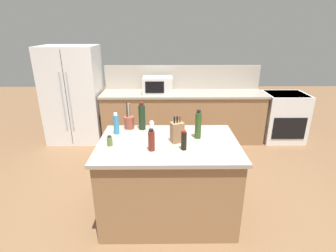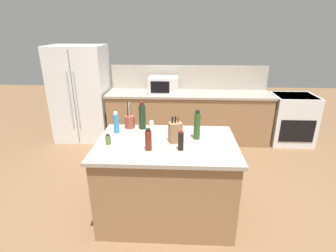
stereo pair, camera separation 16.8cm
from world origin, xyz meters
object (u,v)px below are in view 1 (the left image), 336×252
(vinegar_bottle, at_px, (151,140))
(dish_soap_bottle, at_px, (116,124))
(honey_jar, at_px, (176,128))
(knife_block, at_px, (177,132))
(wine_bottle, at_px, (142,117))
(refrigerator, at_px, (74,95))
(olive_oil_bottle, at_px, (198,125))
(range_oven, at_px, (283,117))
(spice_jar_oregano, at_px, (110,141))
(utensil_crock, at_px, (129,122))
(soy_sauce_bottle, at_px, (184,140))
(microwave, at_px, (158,85))
(salt_shaker, at_px, (152,127))

(vinegar_bottle, relative_size, dish_soap_bottle, 0.90)
(dish_soap_bottle, bearing_deg, honey_jar, 1.01)
(knife_block, xyz_separation_m, wine_bottle, (-0.40, 0.38, 0.04))
(refrigerator, distance_m, olive_oil_bottle, 3.00)
(range_oven, xyz_separation_m, vinegar_bottle, (-2.41, -2.39, 0.58))
(spice_jar_oregano, bearing_deg, olive_oil_bottle, 11.35)
(vinegar_bottle, bearing_deg, range_oven, 44.83)
(range_oven, distance_m, vinegar_bottle, 3.44)
(utensil_crock, height_order, soy_sauce_bottle, utensil_crock)
(soy_sauce_bottle, bearing_deg, spice_jar_oregano, 172.46)
(wine_bottle, height_order, spice_jar_oregano, wine_bottle)
(microwave, height_order, spice_jar_oregano, microwave)
(range_oven, distance_m, salt_shaker, 3.13)
(refrigerator, xyz_separation_m, spice_jar_oregano, (1.15, -2.33, 0.10))
(knife_block, bearing_deg, range_oven, 25.44)
(salt_shaker, bearing_deg, vinegar_bottle, -87.50)
(microwave, distance_m, olive_oil_bottle, 2.15)
(range_oven, bearing_deg, dish_soap_bottle, -145.32)
(microwave, bearing_deg, spice_jar_oregano, -100.83)
(knife_block, bearing_deg, microwave, 76.76)
(dish_soap_bottle, relative_size, spice_jar_oregano, 2.31)
(honey_jar, bearing_deg, dish_soap_bottle, -178.99)
(wine_bottle, bearing_deg, range_oven, 35.48)
(honey_jar, distance_m, soy_sauce_bottle, 0.44)
(range_oven, bearing_deg, salt_shaker, -141.93)
(wine_bottle, distance_m, soy_sauce_bottle, 0.73)
(wine_bottle, bearing_deg, refrigerator, 127.79)
(microwave, distance_m, dish_soap_bottle, 2.00)
(soy_sauce_bottle, bearing_deg, refrigerator, 128.18)
(olive_oil_bottle, height_order, spice_jar_oregano, olive_oil_bottle)
(utensil_crock, distance_m, wine_bottle, 0.18)
(refrigerator, height_order, utensil_crock, refrigerator)
(honey_jar, relative_size, spice_jar_oregano, 1.18)
(refrigerator, distance_m, soy_sauce_bottle, 3.10)
(vinegar_bottle, bearing_deg, dish_soap_bottle, 134.36)
(wine_bottle, relative_size, salt_shaker, 2.46)
(salt_shaker, bearing_deg, knife_block, -45.56)
(vinegar_bottle, relative_size, spice_jar_oregano, 2.08)
(range_oven, relative_size, wine_bottle, 2.77)
(salt_shaker, xyz_separation_m, soy_sauce_bottle, (0.34, -0.48, 0.04))
(range_oven, height_order, soy_sauce_bottle, soy_sauce_bottle)
(honey_jar, relative_size, wine_bottle, 0.39)
(spice_jar_oregano, bearing_deg, salt_shaker, 41.85)
(knife_block, height_order, utensil_crock, utensil_crock)
(range_oven, bearing_deg, vinegar_bottle, -135.17)
(range_oven, xyz_separation_m, salt_shaker, (-2.43, -1.90, 0.54))
(microwave, distance_m, vinegar_bottle, 2.39)
(knife_block, xyz_separation_m, utensil_crock, (-0.56, 0.40, -0.03))
(vinegar_bottle, xyz_separation_m, spice_jar_oregano, (-0.44, 0.12, -0.06))
(vinegar_bottle, distance_m, wine_bottle, 0.60)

